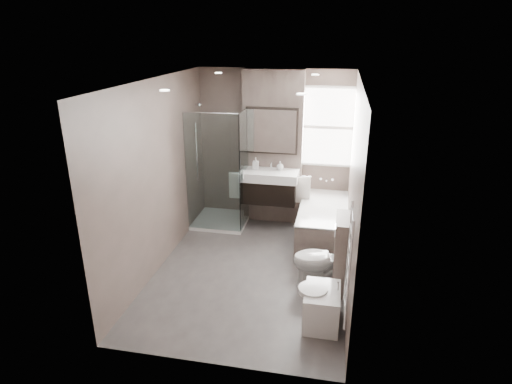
% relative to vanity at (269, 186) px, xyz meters
% --- Properties ---
extents(room, '(2.70, 3.90, 2.70)m').
position_rel_vanity_xyz_m(room, '(0.00, -1.43, 0.56)').
color(room, '#504B49').
rests_on(room, ground).
extents(vanity_pier, '(1.00, 0.25, 2.60)m').
position_rel_vanity_xyz_m(vanity_pier, '(0.00, 0.35, 0.56)').
color(vanity_pier, '#62544E').
rests_on(vanity_pier, ground).
extents(vanity, '(0.95, 0.47, 0.66)m').
position_rel_vanity_xyz_m(vanity, '(0.00, 0.00, 0.00)').
color(vanity, black).
rests_on(vanity, vanity_pier).
extents(mirror_cabinet, '(0.86, 0.08, 0.76)m').
position_rel_vanity_xyz_m(mirror_cabinet, '(0.00, 0.19, 0.89)').
color(mirror_cabinet, black).
rests_on(mirror_cabinet, vanity_pier).
extents(towel_left, '(0.24, 0.06, 0.44)m').
position_rel_vanity_xyz_m(towel_left, '(-0.56, -0.02, -0.02)').
color(towel_left, silver).
rests_on(towel_left, vanity_pier).
extents(towel_right, '(0.24, 0.06, 0.44)m').
position_rel_vanity_xyz_m(towel_right, '(0.56, -0.02, -0.02)').
color(towel_right, silver).
rests_on(towel_right, vanity_pier).
extents(shower_enclosure, '(0.90, 0.90, 2.00)m').
position_rel_vanity_xyz_m(shower_enclosure, '(-0.75, -0.08, -0.25)').
color(shower_enclosure, white).
rests_on(shower_enclosure, ground).
extents(bathtub, '(0.75, 1.60, 0.57)m').
position_rel_vanity_xyz_m(bathtub, '(0.92, -0.33, -0.43)').
color(bathtub, '#62544E').
rests_on(bathtub, ground).
extents(window, '(0.98, 0.06, 1.33)m').
position_rel_vanity_xyz_m(window, '(0.90, 0.45, 0.93)').
color(window, white).
rests_on(window, room).
extents(toilet, '(0.81, 0.56, 0.75)m').
position_rel_vanity_xyz_m(toilet, '(0.97, -1.66, -0.37)').
color(toilet, white).
rests_on(toilet, ground).
extents(cistern_box, '(0.19, 0.55, 1.00)m').
position_rel_vanity_xyz_m(cistern_box, '(1.21, -1.68, -0.24)').
color(cistern_box, '#62544E').
rests_on(cistern_box, ground).
extents(bidet, '(0.47, 0.55, 0.56)m').
position_rel_vanity_xyz_m(bidet, '(1.01, -2.46, -0.51)').
color(bidet, white).
rests_on(bidet, ground).
extents(towel_radiator, '(0.03, 0.49, 1.10)m').
position_rel_vanity_xyz_m(towel_radiator, '(1.25, -3.03, 0.38)').
color(towel_radiator, silver).
rests_on(towel_radiator, room).
extents(soap_bottle_a, '(0.09, 0.09, 0.21)m').
position_rel_vanity_xyz_m(soap_bottle_a, '(-0.24, 0.05, 0.36)').
color(soap_bottle_a, white).
rests_on(soap_bottle_a, vanity).
extents(soap_bottle_b, '(0.12, 0.12, 0.15)m').
position_rel_vanity_xyz_m(soap_bottle_b, '(0.16, 0.10, 0.33)').
color(soap_bottle_b, white).
rests_on(soap_bottle_b, vanity).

